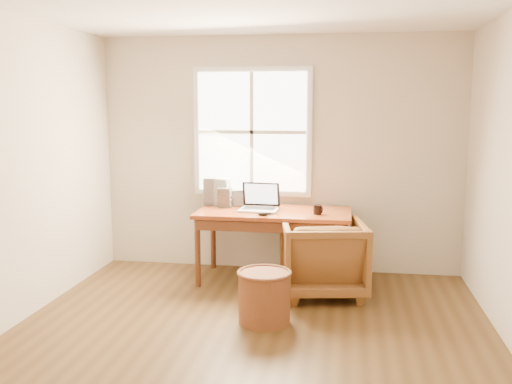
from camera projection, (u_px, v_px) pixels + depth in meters
room_shell at (244, 176)px, 4.29m from camera, size 4.04×4.54×2.64m
desk at (274, 213)px, 5.97m from camera, size 1.60×0.80×0.04m
armchair at (323, 257)px, 5.57m from camera, size 0.93×0.94×0.74m
wicker_stool at (264, 298)px, 4.86m from camera, size 0.58×0.58×0.44m
laptop at (259, 197)px, 5.92m from camera, size 0.41×0.43×0.29m
mouse at (263, 213)px, 5.71m from camera, size 0.13×0.09×0.04m
coffee_mug at (317, 210)px, 5.77m from camera, size 0.11×0.11×0.10m
cd_stack_a at (222, 192)px, 6.25m from camera, size 0.17×0.15×0.30m
cd_stack_b at (225, 197)px, 6.17m from camera, size 0.15×0.13×0.21m
cd_stack_c at (210, 192)px, 6.30m from camera, size 0.16×0.14×0.30m
cd_stack_d at (240, 197)px, 6.25m from camera, size 0.16×0.14×0.18m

